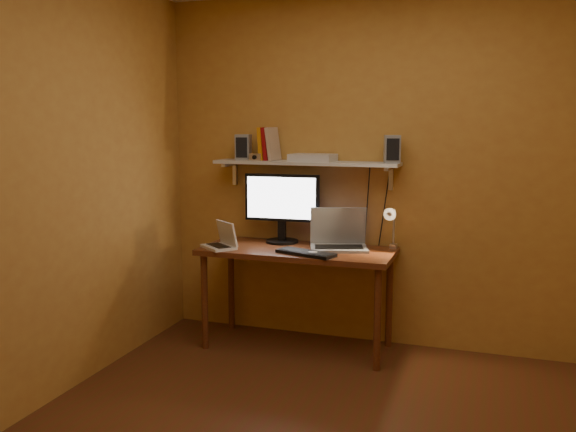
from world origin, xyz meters
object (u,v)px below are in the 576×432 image
(mouse, at_px, (313,253))
(speaker_left, at_px, (243,147))
(desk_lamp, at_px, (392,222))
(shelf_camera, at_px, (255,157))
(router, at_px, (313,158))
(desk, at_px, (297,260))
(monitor, at_px, (282,204))
(keyboard, at_px, (306,253))
(laptop, at_px, (338,238))
(wall_shelf, at_px, (306,163))
(netbook, at_px, (222,241))
(speaker_right, at_px, (392,149))

(mouse, distance_m, speaker_left, 1.04)
(desk_lamp, relative_size, shelf_camera, 4.16)
(desk_lamp, bearing_deg, shelf_camera, -179.63)
(speaker_left, relative_size, router, 0.60)
(desk, bearing_deg, shelf_camera, 162.37)
(desk_lamp, distance_m, shelf_camera, 1.13)
(desk_lamp, bearing_deg, desk, -169.19)
(monitor, height_order, router, router)
(desk, height_order, keyboard, keyboard)
(shelf_camera, height_order, router, same)
(laptop, bearing_deg, mouse, -127.79)
(speaker_left, bearing_deg, desk, -28.18)
(mouse, relative_size, router, 0.27)
(wall_shelf, bearing_deg, netbook, -146.56)
(laptop, distance_m, keyboard, 0.33)
(speaker_left, bearing_deg, laptop, -13.71)
(speaker_left, bearing_deg, speaker_right, -7.54)
(laptop, xyz_separation_m, speaker_left, (-0.78, 0.08, 0.64))
(desk, bearing_deg, desk_lamp, 10.81)
(laptop, bearing_deg, speaker_left, 156.43)
(keyboard, height_order, speaker_right, speaker_right)
(shelf_camera, bearing_deg, monitor, 17.58)
(laptop, distance_m, desk_lamp, 0.40)
(laptop, xyz_separation_m, shelf_camera, (-0.66, 0.02, 0.57))
(desk_lamp, distance_m, speaker_left, 1.27)
(desk_lamp, relative_size, router, 1.16)
(desk_lamp, bearing_deg, monitor, 176.32)
(desk_lamp, xyz_separation_m, speaker_right, (-0.02, 0.06, 0.51))
(keyboard, distance_m, shelf_camera, 0.86)
(desk_lamp, bearing_deg, speaker_left, 177.16)
(keyboard, xyz_separation_m, desk_lamp, (0.54, 0.31, 0.20))
(keyboard, height_order, shelf_camera, shelf_camera)
(wall_shelf, bearing_deg, desk_lamp, -5.88)
(speaker_right, bearing_deg, speaker_left, 165.06)
(desk, bearing_deg, mouse, -48.12)
(netbook, xyz_separation_m, keyboard, (0.65, -0.03, -0.04))
(monitor, height_order, speaker_right, speaker_right)
(speaker_left, height_order, shelf_camera, speaker_left)
(speaker_right, bearing_deg, laptop, 178.16)
(desk, distance_m, mouse, 0.28)
(laptop, height_order, netbook, laptop)
(mouse, xyz_separation_m, shelf_camera, (-0.55, 0.31, 0.64))
(netbook, relative_size, desk_lamp, 0.84)
(speaker_left, bearing_deg, netbook, -103.41)
(wall_shelf, xyz_separation_m, netbook, (-0.53, -0.35, -0.55))
(desk, height_order, monitor, monitor)
(desk, height_order, speaker_right, speaker_right)
(speaker_right, distance_m, shelf_camera, 1.02)
(netbook, height_order, router, router)
(monitor, distance_m, router, 0.43)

